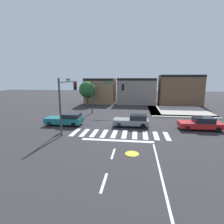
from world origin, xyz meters
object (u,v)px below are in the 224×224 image
traffic_signal_southwest (67,94)px  roadside_tree (87,90)px  traffic_signal_northwest (106,91)px  car_gray (133,121)px  car_red (201,123)px  car_teal (66,119)px

traffic_signal_southwest → roadside_tree: traffic_signal_southwest is taller
traffic_signal_northwest → car_gray: traffic_signal_northwest is taller
car_red → traffic_signal_northwest: bearing=-32.1°
car_gray → traffic_signal_northwest: bearing=-58.7°
roadside_tree → car_red: bearing=-41.7°
car_red → roadside_tree: roadside_tree is taller
traffic_signal_southwest → car_teal: bearing=30.0°
traffic_signal_southwest → traffic_signal_northwest: 10.19m
traffic_signal_southwest → roadside_tree: bearing=8.7°
car_red → car_teal: car_teal is taller
traffic_signal_southwest → car_red: bearing=-81.6°
car_red → car_gray: bearing=-1.5°
car_gray → car_teal: size_ratio=0.94×
car_teal → car_gray: bearing=-177.2°
traffic_signal_northwest → car_red: traffic_signal_northwest is taller
traffic_signal_northwest → roadside_tree: size_ratio=1.16×
car_red → car_teal: size_ratio=1.05×
car_gray → roadside_tree: (-9.81, 15.38, 2.64)m
car_red → car_teal: (-15.94, -0.19, 0.02)m
traffic_signal_southwest → traffic_signal_northwest: bearing=-14.5°
car_teal → roadside_tree: (-1.56, 15.79, 2.64)m
roadside_tree → traffic_signal_southwest: bearing=-81.3°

